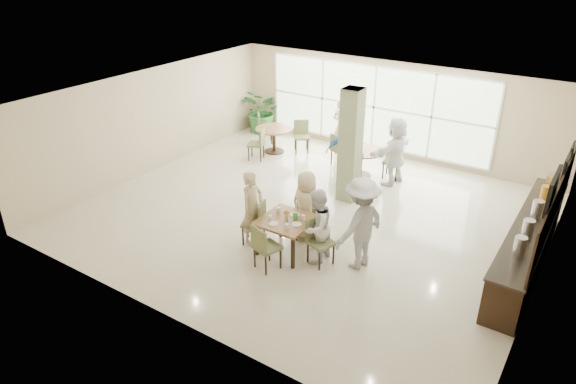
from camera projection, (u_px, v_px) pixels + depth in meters
The scene contains 23 objects.
ground at pixel (309, 213), 12.13m from camera, with size 10.00×10.00×0.00m, color beige.
room_shell at pixel (310, 146), 11.38m from camera, with size 10.00×10.00×10.00m.
window_bank at pixel (374, 107), 15.11m from camera, with size 7.00×0.04×7.00m.
column at pixel (350, 146), 12.22m from camera, with size 0.45×0.45×2.80m, color #6E7B55.
main_table at pixel (286, 223), 10.34m from camera, with size 1.04×1.04×0.75m.
round_table_left at pixel (274, 134), 15.46m from camera, with size 1.11×1.11×0.75m.
round_table_right at pixel (361, 156), 13.84m from camera, with size 1.16×1.16×0.75m.
chairs_main_table at pixel (287, 232), 10.41m from camera, with size 2.16×2.00×0.95m.
chairs_table_left at pixel (274, 136), 15.56m from camera, with size 2.02×1.92×0.95m.
chairs_table_right at pixel (361, 160), 13.86m from camera, with size 2.10×1.67×0.95m.
tabletop_clutter at pixel (287, 217), 10.26m from camera, with size 0.75×0.75×0.21m.
buffet_counter at pixel (530, 241), 9.94m from camera, with size 0.64×4.70×1.95m.
wall_tv at pixel (553, 191), 8.29m from camera, with size 0.06×1.00×0.58m.
framed_art_a at pixel (563, 174), 9.62m from camera, with size 0.05×0.55×0.70m.
framed_art_b at pixel (569, 161), 10.22m from camera, with size 0.05×0.55×0.70m.
potted_plant at pixel (263, 111), 16.97m from camera, with size 1.32×1.32×1.47m, color #28642B.
teen_left at pixel (252, 208), 10.64m from camera, with size 0.59×0.38×1.61m, color #CAB386.
teen_far at pixel (306, 205), 10.86m from camera, with size 0.74×0.40×1.52m, color #CAB386.
teen_right at pixel (316, 226), 10.01m from camera, with size 0.75×0.59×1.55m, color white.
teen_standing at pixel (360, 224), 9.77m from camera, with size 1.22×0.70×1.88m, color #A1A0A3.
adult_a at pixel (345, 154), 13.21m from camera, with size 1.00×0.57×1.71m, color #438FCA.
adult_b at pixel (395, 151), 13.28m from camera, with size 1.68×0.72×1.81m, color white.
adult_standing at pixel (341, 127), 15.10m from camera, with size 0.63×0.41×1.73m, color #CAB386.
Camera 1 is at (5.47, -9.19, 5.76)m, focal length 32.00 mm.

